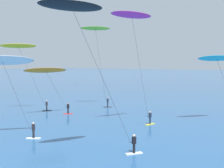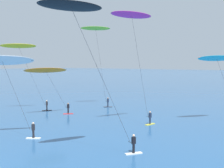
{
  "view_description": "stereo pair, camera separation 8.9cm",
  "coord_description": "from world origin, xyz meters",
  "px_view_note": "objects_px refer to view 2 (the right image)",
  "views": [
    {
      "loc": [
        20.05,
        -8.91,
        7.82
      ],
      "look_at": [
        -0.43,
        20.79,
        5.07
      ],
      "focal_mm": 45.0,
      "sensor_mm": 36.0,
      "label": 1
    },
    {
      "loc": [
        20.12,
        -8.86,
        7.82
      ],
      "look_at": [
        -0.43,
        20.79,
        5.07
      ],
      "focal_mm": 45.0,
      "sensor_mm": 36.0,
      "label": 2
    }
  ],
  "objects_px": {
    "kitesurfer_magenta": "(133,25)",
    "kitesurfer_lime": "(97,35)",
    "kitesurfer_cyan": "(218,63)",
    "kitesurfer_orange": "(47,73)",
    "kitesurfer_black": "(77,19)",
    "kitesurfer_yellow": "(21,52)",
    "kitesurfer_white": "(4,65)"
  },
  "relations": [
    {
      "from": "kitesurfer_lime",
      "to": "kitesurfer_white",
      "type": "height_order",
      "value": "kitesurfer_lime"
    },
    {
      "from": "kitesurfer_orange",
      "to": "kitesurfer_yellow",
      "type": "height_order",
      "value": "kitesurfer_yellow"
    },
    {
      "from": "kitesurfer_black",
      "to": "kitesurfer_yellow",
      "type": "height_order",
      "value": "kitesurfer_black"
    },
    {
      "from": "kitesurfer_magenta",
      "to": "kitesurfer_white",
      "type": "bearing_deg",
      "value": -121.33
    },
    {
      "from": "kitesurfer_cyan",
      "to": "kitesurfer_white",
      "type": "relative_size",
      "value": 1.02
    },
    {
      "from": "kitesurfer_orange",
      "to": "kitesurfer_magenta",
      "type": "bearing_deg",
      "value": 3.57
    },
    {
      "from": "kitesurfer_lime",
      "to": "kitesurfer_white",
      "type": "distance_m",
      "value": 22.82
    },
    {
      "from": "kitesurfer_orange",
      "to": "kitesurfer_black",
      "type": "relative_size",
      "value": 0.58
    },
    {
      "from": "kitesurfer_white",
      "to": "kitesurfer_orange",
      "type": "bearing_deg",
      "value": 119.41
    },
    {
      "from": "kitesurfer_lime",
      "to": "kitesurfer_black",
      "type": "distance_m",
      "value": 27.47
    },
    {
      "from": "kitesurfer_lime",
      "to": "kitesurfer_white",
      "type": "relative_size",
      "value": 1.63
    },
    {
      "from": "kitesurfer_cyan",
      "to": "kitesurfer_yellow",
      "type": "height_order",
      "value": "kitesurfer_yellow"
    },
    {
      "from": "kitesurfer_cyan",
      "to": "kitesurfer_yellow",
      "type": "xyz_separation_m",
      "value": [
        -27.95,
        -8.68,
        1.74
      ]
    },
    {
      "from": "kitesurfer_cyan",
      "to": "kitesurfer_white",
      "type": "distance_m",
      "value": 25.46
    },
    {
      "from": "kitesurfer_white",
      "to": "kitesurfer_magenta",
      "type": "bearing_deg",
      "value": 58.67
    },
    {
      "from": "kitesurfer_black",
      "to": "kitesurfer_yellow",
      "type": "relative_size",
      "value": 1.13
    },
    {
      "from": "kitesurfer_magenta",
      "to": "kitesurfer_orange",
      "type": "relative_size",
      "value": 1.93
    },
    {
      "from": "kitesurfer_magenta",
      "to": "kitesurfer_lime",
      "type": "xyz_separation_m",
      "value": [
        -12.75,
        9.29,
        0.22
      ]
    },
    {
      "from": "kitesurfer_cyan",
      "to": "kitesurfer_orange",
      "type": "distance_m",
      "value": 23.63
    },
    {
      "from": "kitesurfer_yellow",
      "to": "kitesurfer_orange",
      "type": "bearing_deg",
      "value": -1.05
    },
    {
      "from": "kitesurfer_cyan",
      "to": "kitesurfer_lime",
      "type": "xyz_separation_m",
      "value": [
        -20.63,
        1.37,
        4.73
      ]
    },
    {
      "from": "kitesurfer_yellow",
      "to": "kitesurfer_black",
      "type": "bearing_deg",
      "value": -28.53
    },
    {
      "from": "kitesurfer_lime",
      "to": "kitesurfer_orange",
      "type": "relative_size",
      "value": 1.96
    },
    {
      "from": "kitesurfer_cyan",
      "to": "kitesurfer_orange",
      "type": "relative_size",
      "value": 1.23
    },
    {
      "from": "kitesurfer_white",
      "to": "kitesurfer_orange",
      "type": "distance_m",
      "value": 13.24
    },
    {
      "from": "kitesurfer_lime",
      "to": "kitesurfer_orange",
      "type": "bearing_deg",
      "value": -97.0
    },
    {
      "from": "kitesurfer_magenta",
      "to": "kitesurfer_lime",
      "type": "bearing_deg",
      "value": 143.91
    },
    {
      "from": "kitesurfer_cyan",
      "to": "kitesurfer_yellow",
      "type": "relative_size",
      "value": 0.81
    },
    {
      "from": "kitesurfer_orange",
      "to": "kitesurfer_black",
      "type": "distance_m",
      "value": 21.47
    },
    {
      "from": "kitesurfer_cyan",
      "to": "kitesurfer_black",
      "type": "height_order",
      "value": "kitesurfer_black"
    },
    {
      "from": "kitesurfer_cyan",
      "to": "kitesurfer_magenta",
      "type": "bearing_deg",
      "value": -134.89
    },
    {
      "from": "kitesurfer_magenta",
      "to": "kitesurfer_yellow",
      "type": "height_order",
      "value": "kitesurfer_magenta"
    }
  ]
}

